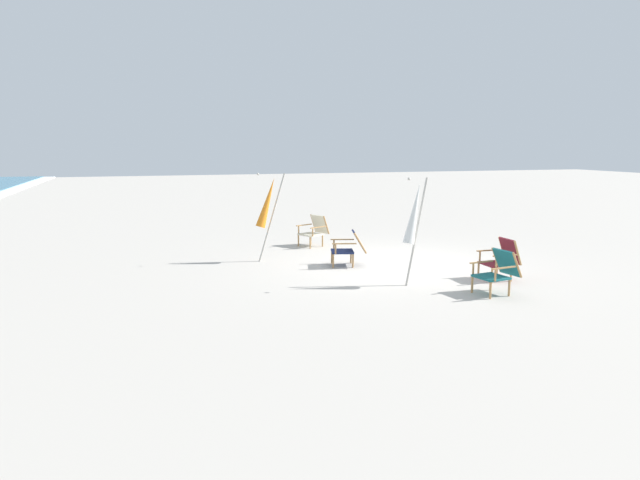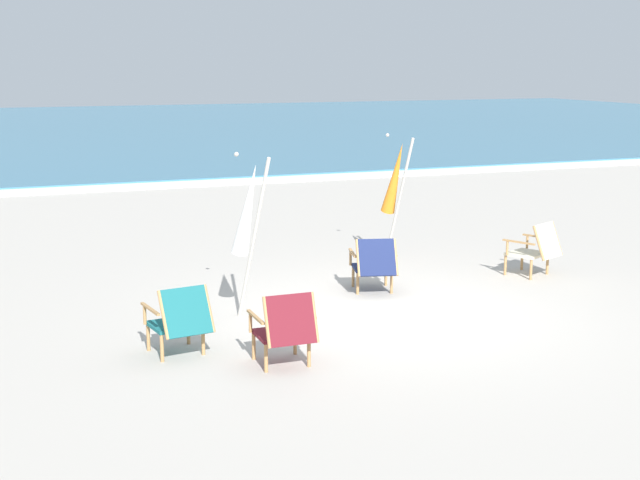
{
  "view_description": "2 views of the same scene",
  "coord_description": "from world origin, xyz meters",
  "px_view_note": "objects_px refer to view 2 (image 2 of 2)",
  "views": [
    {
      "loc": [
        -11.39,
        5.29,
        2.65
      ],
      "look_at": [
        -0.01,
        1.76,
        0.65
      ],
      "focal_mm": 32.0,
      "sensor_mm": 36.0,
      "label": 1
    },
    {
      "loc": [
        -4.71,
        -9.8,
        3.13
      ],
      "look_at": [
        -0.21,
        1.87,
        0.61
      ],
      "focal_mm": 50.0,
      "sensor_mm": 36.0,
      "label": 2
    }
  ],
  "objects_px": {
    "beach_chair_back_left": "(180,319)",
    "beach_chair_front_right": "(285,328)",
    "umbrella_furled_orange": "(395,179)",
    "umbrella_furled_white": "(248,211)",
    "beach_chair_mid_center": "(536,248)",
    "beach_chair_far_center": "(374,263)"
  },
  "relations": [
    {
      "from": "umbrella_furled_orange",
      "to": "beach_chair_mid_center",
      "type": "bearing_deg",
      "value": -45.76
    },
    {
      "from": "beach_chair_far_center",
      "to": "beach_chair_front_right",
      "type": "height_order",
      "value": "beach_chair_front_right"
    },
    {
      "from": "beach_chair_far_center",
      "to": "beach_chair_back_left",
      "type": "bearing_deg",
      "value": -150.86
    },
    {
      "from": "beach_chair_back_left",
      "to": "beach_chair_front_right",
      "type": "relative_size",
      "value": 0.99
    },
    {
      "from": "umbrella_furled_orange",
      "to": "beach_chair_back_left",
      "type": "bearing_deg",
      "value": -141.28
    },
    {
      "from": "beach_chair_mid_center",
      "to": "beach_chair_back_left",
      "type": "xyz_separation_m",
      "value": [
        -5.68,
        -1.73,
        -0.0
      ]
    },
    {
      "from": "beach_chair_back_left",
      "to": "umbrella_furled_white",
      "type": "distance_m",
      "value": 1.83
    },
    {
      "from": "umbrella_furled_orange",
      "to": "umbrella_furled_white",
      "type": "bearing_deg",
      "value": -144.25
    },
    {
      "from": "beach_chair_back_left",
      "to": "umbrella_furled_white",
      "type": "bearing_deg",
      "value": 45.72
    },
    {
      "from": "beach_chair_far_center",
      "to": "beach_chair_front_right",
      "type": "xyz_separation_m",
      "value": [
        -2.12,
        -2.43,
        0.01
      ]
    },
    {
      "from": "beach_chair_mid_center",
      "to": "umbrella_furled_orange",
      "type": "height_order",
      "value": "umbrella_furled_orange"
    },
    {
      "from": "beach_chair_far_center",
      "to": "beach_chair_front_right",
      "type": "relative_size",
      "value": 1.09
    },
    {
      "from": "beach_chair_front_right",
      "to": "beach_chair_far_center",
      "type": "bearing_deg",
      "value": 48.95
    },
    {
      "from": "beach_chair_mid_center",
      "to": "beach_chair_front_right",
      "type": "bearing_deg",
      "value": -152.67
    },
    {
      "from": "beach_chair_front_right",
      "to": "umbrella_furled_white",
      "type": "relative_size",
      "value": 0.4
    },
    {
      "from": "umbrella_furled_orange",
      "to": "beach_chair_front_right",
      "type": "bearing_deg",
      "value": -128.33
    },
    {
      "from": "beach_chair_front_right",
      "to": "umbrella_furled_orange",
      "type": "relative_size",
      "value": 0.4
    },
    {
      "from": "beach_chair_mid_center",
      "to": "umbrella_furled_white",
      "type": "xyz_separation_m",
      "value": [
        -4.58,
        -0.59,
        0.91
      ]
    },
    {
      "from": "umbrella_furled_orange",
      "to": "umbrella_furled_white",
      "type": "relative_size",
      "value": 0.99
    },
    {
      "from": "umbrella_furled_orange",
      "to": "umbrella_furled_white",
      "type": "xyz_separation_m",
      "value": [
        -3.03,
        -2.18,
        0.02
      ]
    },
    {
      "from": "beach_chair_mid_center",
      "to": "umbrella_furled_orange",
      "type": "xyz_separation_m",
      "value": [
        -1.55,
        1.59,
        0.9
      ]
    },
    {
      "from": "umbrella_furled_white",
      "to": "beach_chair_mid_center",
      "type": "bearing_deg",
      "value": 7.34
    }
  ]
}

